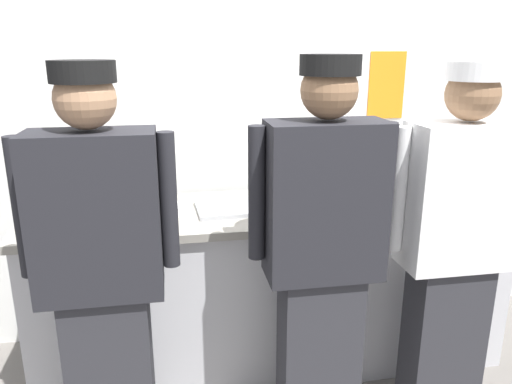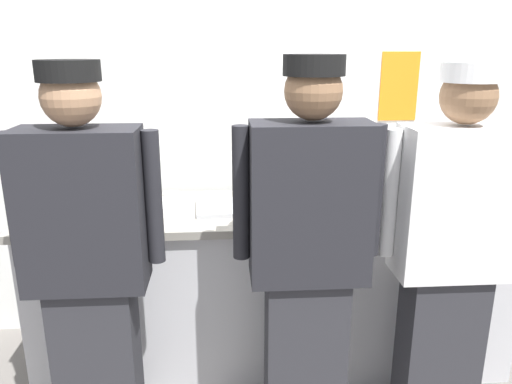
% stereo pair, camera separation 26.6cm
% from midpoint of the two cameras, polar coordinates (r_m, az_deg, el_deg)
% --- Properties ---
extents(wall_back, '(4.08, 0.11, 2.86)m').
position_cam_midpoint_polar(wall_back, '(3.03, -2.25, 9.93)').
color(wall_back, white).
rests_on(wall_back, ground).
extents(prep_counter, '(2.60, 0.69, 0.94)m').
position_cam_midpoint_polar(prep_counter, '(2.86, -0.74, -10.70)').
color(prep_counter, silver).
rests_on(prep_counter, ground).
extents(chef_near_left, '(0.62, 0.24, 1.73)m').
position_cam_midpoint_polar(chef_near_left, '(2.11, -20.90, -8.39)').
color(chef_near_left, '#2D2D33').
rests_on(chef_near_left, ground).
extents(chef_center, '(0.63, 0.24, 1.75)m').
position_cam_midpoint_polar(chef_center, '(2.11, 4.11, -6.96)').
color(chef_center, '#2D2D33').
rests_on(chef_center, ground).
extents(chef_far_right, '(0.62, 0.24, 1.72)m').
position_cam_midpoint_polar(chef_far_right, '(2.36, 18.92, -5.73)').
color(chef_far_right, '#2D2D33').
rests_on(chef_far_right, ground).
extents(plate_stack_front, '(0.22, 0.22, 0.07)m').
position_cam_midpoint_polar(plate_stack_front, '(2.58, -21.20, -2.82)').
color(plate_stack_front, white).
rests_on(plate_stack_front, prep_counter).
extents(plate_stack_rear, '(0.23, 0.23, 0.05)m').
position_cam_midpoint_polar(plate_stack_rear, '(2.63, -13.72, -2.06)').
color(plate_stack_rear, white).
rests_on(plate_stack_rear, prep_counter).
extents(mixing_bowl_steel, '(0.37, 0.37, 0.14)m').
position_cam_midpoint_polar(mixing_bowl_steel, '(2.77, 9.03, 0.19)').
color(mixing_bowl_steel, '#B7BABF').
rests_on(mixing_bowl_steel, prep_counter).
extents(sheet_tray, '(0.47, 0.32, 0.02)m').
position_cam_midpoint_polar(sheet_tray, '(2.64, -4.81, -1.82)').
color(sheet_tray, '#B7BABF').
rests_on(sheet_tray, prep_counter).
extents(squeeze_bottle_primary, '(0.06, 0.06, 0.18)m').
position_cam_midpoint_polar(squeeze_bottle_primary, '(2.77, -20.29, -0.32)').
color(squeeze_bottle_primary, '#E5E066').
rests_on(squeeze_bottle_primary, prep_counter).
extents(squeeze_bottle_secondary, '(0.06, 0.06, 0.21)m').
position_cam_midpoint_polar(squeeze_bottle_secondary, '(2.99, 19.91, 1.24)').
color(squeeze_bottle_secondary, '#E5E066').
rests_on(squeeze_bottle_secondary, prep_counter).
extents(ramekin_yellow_sauce, '(0.09, 0.09, 0.04)m').
position_cam_midpoint_polar(ramekin_yellow_sauce, '(2.82, -12.84, -0.76)').
color(ramekin_yellow_sauce, white).
rests_on(ramekin_yellow_sauce, prep_counter).
extents(ramekin_red_sauce, '(0.09, 0.09, 0.04)m').
position_cam_midpoint_polar(ramekin_red_sauce, '(2.87, 1.24, -0.06)').
color(ramekin_red_sauce, white).
rests_on(ramekin_red_sauce, prep_counter).
extents(deli_cup, '(0.09, 0.09, 0.11)m').
position_cam_midpoint_polar(deli_cup, '(2.89, 21.35, -0.43)').
color(deli_cup, white).
rests_on(deli_cup, prep_counter).
extents(chefs_knife, '(0.28, 0.03, 0.02)m').
position_cam_midpoint_polar(chefs_knife, '(3.00, 13.73, -0.12)').
color(chefs_knife, '#B7BABF').
rests_on(chefs_knife, prep_counter).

